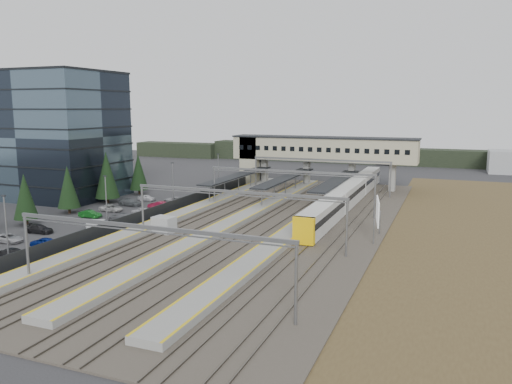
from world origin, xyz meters
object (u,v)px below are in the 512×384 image
at_px(relay_cabin_far, 96,227).
at_px(billboard, 378,212).
at_px(relay_cabin_near, 164,225).
at_px(train, 349,195).
at_px(footbridge, 310,151).
at_px(office_building, 53,135).

relative_size(relay_cabin_far, billboard, 0.41).
height_order(relay_cabin_far, billboard, billboard).
relative_size(relay_cabin_near, train, 0.05).
bearing_deg(billboard, footbridge, 116.78).
bearing_deg(office_building, footbridge, 34.47).
relative_size(relay_cabin_far, train, 0.04).
height_order(relay_cabin_near, train, train).
bearing_deg(relay_cabin_far, train, 49.32).
xyz_separation_m(relay_cabin_far, billboard, (36.80, 11.13, 2.81)).
height_order(relay_cabin_far, footbridge, footbridge).
bearing_deg(relay_cabin_near, billboard, 14.84).
distance_m(office_building, relay_cabin_near, 41.78).
bearing_deg(billboard, office_building, 170.65).
bearing_deg(footbridge, billboard, -63.22).
height_order(train, billboard, billboard).
bearing_deg(train, relay_cabin_far, -130.68).
xyz_separation_m(footbridge, train, (12.30, -18.39, -5.92)).
relative_size(office_building, train, 0.42).
xyz_separation_m(relay_cabin_far, footbridge, (16.33, 51.69, 6.96)).
bearing_deg(relay_cabin_near, train, 56.06).
bearing_deg(billboard, train, 110.24).
distance_m(relay_cabin_far, billboard, 38.55).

